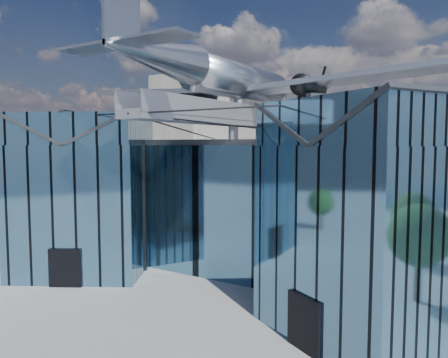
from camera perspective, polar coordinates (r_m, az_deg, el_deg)
The scene contains 4 objects.
ground_plane at distance 29.52m, azimuth -2.14°, elevation -14.34°, with size 120.00×120.00×0.00m, color gray.
museum at distance 33.13m, azimuth 3.53°, elevation -2.41°, with size 32.88×24.50×17.60m.
bg_towers at distance 74.90m, azimuth 21.28°, elevation 4.64°, with size 77.00×24.50×26.00m.
tree_side_w at distance 58.88m, azimuth -20.39°, elevation -1.41°, with size 4.61×4.61×5.46m.
Camera 1 is at (15.78, -23.02, 9.61)m, focal length 35.00 mm.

